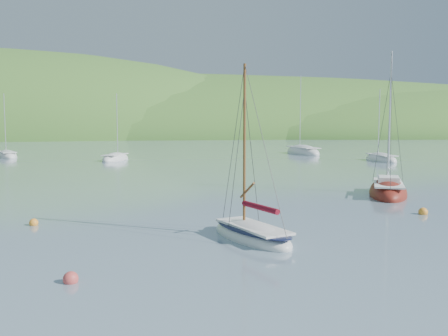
{
  "coord_description": "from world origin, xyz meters",
  "views": [
    {
      "loc": [
        -1.26,
        -15.83,
        5.06
      ],
      "look_at": [
        1.95,
        8.0,
        2.79
      ],
      "focal_mm": 40.0,
      "sensor_mm": 36.0,
      "label": 1
    }
  ],
  "objects": [
    {
      "name": "ground",
      "position": [
        0.0,
        0.0,
        0.0
      ],
      "size": [
        700.0,
        700.0,
        0.0
      ],
      "primitive_type": "plane",
      "color": "slate",
      "rests_on": "ground"
    },
    {
      "name": "shoreline_hills",
      "position": [
        -9.66,
        172.42,
        0.0
      ],
      "size": [
        690.0,
        135.0,
        56.0
      ],
      "color": "#3D702A",
      "rests_on": "ground"
    },
    {
      "name": "daysailer_white",
      "position": [
        2.74,
        4.91,
        0.2
      ],
      "size": [
        3.73,
        5.58,
        8.06
      ],
      "rotation": [
        0.0,
        0.0,
        0.38
      ],
      "color": "white",
      "rests_on": "ground"
    },
    {
      "name": "sloop_red",
      "position": [
        14.42,
        16.26,
        0.21
      ],
      "size": [
        5.18,
        7.61,
        10.69
      ],
      "rotation": [
        0.0,
        0.0,
        -0.41
      ],
      "color": "maroon",
      "rests_on": "ground"
    },
    {
      "name": "distant_sloop_a",
      "position": [
        -6.61,
        49.7,
        0.17
      ],
      "size": [
        4.21,
        6.97,
        9.39
      ],
      "rotation": [
        0.0,
        0.0,
        -0.31
      ],
      "color": "white",
      "rests_on": "ground"
    },
    {
      "name": "distant_sloop_b",
      "position": [
        21.05,
        58.64,
        0.21
      ],
      "size": [
        4.63,
        9.6,
        13.13
      ],
      "rotation": [
        0.0,
        0.0,
        0.16
      ],
      "color": "white",
      "rests_on": "ground"
    },
    {
      "name": "distant_sloop_c",
      "position": [
        -22.07,
        57.16,
        0.17
      ],
      "size": [
        4.95,
        7.17,
        9.68
      ],
      "rotation": [
        0.0,
        0.0,
        0.42
      ],
      "color": "white",
      "rests_on": "ground"
    },
    {
      "name": "distant_sloop_d",
      "position": [
        26.94,
        44.07,
        0.17
      ],
      "size": [
        2.54,
        6.99,
        9.93
      ],
      "rotation": [
        0.0,
        0.0,
        0.01
      ],
      "color": "white",
      "rests_on": "ground"
    },
    {
      "name": "mooring_buoys",
      "position": [
        1.99,
        5.93,
        0.12
      ],
      "size": [
        20.79,
        9.84,
        0.5
      ],
      "color": "#D04944",
      "rests_on": "ground"
    }
  ]
}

